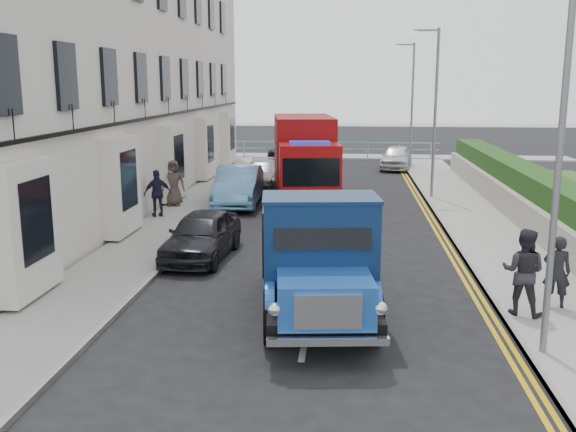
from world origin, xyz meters
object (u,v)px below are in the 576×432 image
object	(u,v)px
bedford_lorry	(319,267)
lamp_mid	(433,103)
lamp_near	(554,134)
lamp_far	(410,98)
parked_car_front	(202,235)
pedestrian_east_near	(557,271)
red_lorry	(304,158)

from	to	relation	value
bedford_lorry	lamp_mid	bearing A→B (deg)	68.41
lamp_near	lamp_far	xyz separation A→B (m)	(0.00, 26.00, 0.00)
bedford_lorry	parked_car_front	size ratio (longest dim) A/B	1.48
lamp_far	pedestrian_east_near	bearing A→B (deg)	-87.44
lamp_near	pedestrian_east_near	size ratio (longest dim) A/B	4.47
lamp_far	pedestrian_east_near	xyz separation A→B (m)	(1.05, -23.55, -3.09)
lamp_far	pedestrian_east_near	world-z (taller)	lamp_far
parked_car_front	lamp_far	bearing A→B (deg)	73.55
lamp_mid	red_lorry	distance (m)	5.75
lamp_near	lamp_far	bearing A→B (deg)	90.00
lamp_mid	lamp_far	world-z (taller)	same
lamp_near	red_lorry	bearing A→B (deg)	109.37
lamp_near	bedford_lorry	world-z (taller)	lamp_near
lamp_far	bedford_lorry	size ratio (longest dim) A/B	1.21
pedestrian_east_near	lamp_far	bearing A→B (deg)	-75.51
red_lorry	parked_car_front	xyz separation A→B (m)	(-2.28, -8.72, -1.19)
bedford_lorry	pedestrian_east_near	size ratio (longest dim) A/B	3.71
lamp_near	lamp_far	distance (m)	26.00
lamp_far	parked_car_front	world-z (taller)	lamp_far
lamp_far	bedford_lorry	world-z (taller)	lamp_far
lamp_near	parked_car_front	xyz separation A→B (m)	(-7.45, 6.01, -3.33)
bedford_lorry	red_lorry	size ratio (longest dim) A/B	0.84
lamp_mid	parked_car_front	distance (m)	12.90
lamp_near	lamp_mid	world-z (taller)	same
lamp_near	bedford_lorry	size ratio (longest dim) A/B	1.21
lamp_far	red_lorry	size ratio (longest dim) A/B	1.02
lamp_near	lamp_mid	xyz separation A→B (m)	(0.00, 16.00, 0.00)
lamp_mid	bedford_lorry	size ratio (longest dim) A/B	1.21
lamp_far	lamp_mid	bearing A→B (deg)	-90.00
pedestrian_east_near	parked_car_front	bearing A→B (deg)	-10.75
pedestrian_east_near	red_lorry	bearing A→B (deg)	-51.16
lamp_mid	lamp_far	bearing A→B (deg)	90.00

